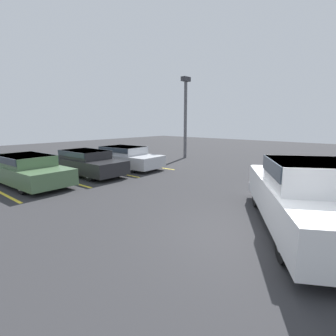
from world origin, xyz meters
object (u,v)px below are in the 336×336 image
object	(u,v)px
pickup_truck	(309,195)
light_post	(185,111)
parked_sedan_c	(124,157)
parked_sedan_b	(86,162)
traffic_cone	(307,178)
parked_sedan_a	(26,169)

from	to	relation	value
pickup_truck	light_post	xyz separation A→B (m)	(8.29, 10.06, 2.45)
parked_sedan_c	light_post	world-z (taller)	light_post
parked_sedan_b	light_post	bearing A→B (deg)	88.64
parked_sedan_c	traffic_cone	distance (m)	9.19
pickup_truck	traffic_cone	xyz separation A→B (m)	(4.87, 1.16, -0.56)
traffic_cone	light_post	bearing A→B (deg)	68.98
light_post	traffic_cone	bearing A→B (deg)	-111.02
light_post	parked_sedan_a	bearing A→B (deg)	179.67
pickup_truck	parked_sedan_b	size ratio (longest dim) A/B	1.30
pickup_truck	parked_sedan_c	bearing A→B (deg)	44.54
pickup_truck	parked_sedan_c	xyz separation A→B (m)	(2.66, 10.08, -0.22)
parked_sedan_c	light_post	xyz separation A→B (m)	(5.64, -0.02, 2.67)
light_post	traffic_cone	xyz separation A→B (m)	(-3.42, -8.90, -3.00)
parked_sedan_b	pickup_truck	bearing A→B (deg)	-2.66
traffic_cone	parked_sedan_c	bearing A→B (deg)	103.97
pickup_truck	parked_sedan_a	world-z (taller)	pickup_truck
parked_sedan_a	light_post	distance (m)	11.19
parked_sedan_c	traffic_cone	bearing A→B (deg)	9.71
light_post	pickup_truck	bearing A→B (deg)	-129.50
parked_sedan_a	traffic_cone	world-z (taller)	parked_sedan_a
pickup_truck	light_post	size ratio (longest dim) A/B	1.04
parked_sedan_b	parked_sedan_c	xyz separation A→B (m)	(2.48, 0.06, -0.00)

